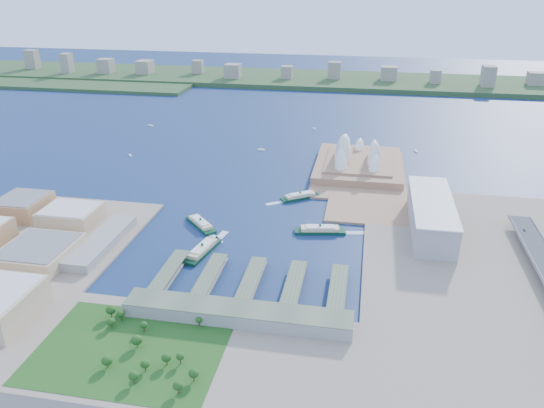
% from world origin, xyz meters
% --- Properties ---
extents(ground, '(3000.00, 3000.00, 0.00)m').
position_xyz_m(ground, '(0.00, 0.00, 0.00)').
color(ground, '#0E2342').
rests_on(ground, ground).
extents(south_land, '(720.00, 180.00, 3.00)m').
position_xyz_m(south_land, '(0.00, -210.00, 1.50)').
color(south_land, gray).
rests_on(south_land, ground).
extents(east_land, '(240.00, 500.00, 3.00)m').
position_xyz_m(east_land, '(240.00, -50.00, 1.50)').
color(east_land, gray).
rests_on(east_land, ground).
extents(peninsula, '(135.00, 220.00, 3.00)m').
position_xyz_m(peninsula, '(107.50, 260.00, 1.50)').
color(peninsula, '#986F53').
rests_on(peninsula, ground).
extents(far_shore, '(2200.00, 260.00, 12.00)m').
position_xyz_m(far_shore, '(0.00, 980.00, 6.00)').
color(far_shore, '#2D4926').
rests_on(far_shore, ground).
extents(opera_house, '(134.00, 180.00, 58.00)m').
position_xyz_m(opera_house, '(105.00, 280.00, 32.00)').
color(opera_house, white).
rests_on(opera_house, peninsula).
extents(toaster_building, '(45.00, 155.00, 35.00)m').
position_xyz_m(toaster_building, '(195.00, 80.00, 20.50)').
color(toaster_building, '#939399').
rests_on(toaster_building, east_land).
extents(west_buildings, '(200.00, 280.00, 27.00)m').
position_xyz_m(west_buildings, '(-250.00, -70.00, 16.50)').
color(west_buildings, '#A57A52').
rests_on(west_buildings, west_land).
extents(ferry_wharves, '(184.00, 90.00, 9.30)m').
position_xyz_m(ferry_wharves, '(14.00, -75.00, 4.65)').
color(ferry_wharves, '#4E5B45').
rests_on(ferry_wharves, ground).
extents(terminal_building, '(200.00, 28.00, 12.00)m').
position_xyz_m(terminal_building, '(15.00, -135.00, 9.00)').
color(terminal_building, gray).
rests_on(terminal_building, south_land).
extents(park, '(150.00, 110.00, 16.00)m').
position_xyz_m(park, '(-60.00, -190.00, 11.00)').
color(park, '#194714').
rests_on(park, south_land).
extents(far_skyline, '(1900.00, 140.00, 55.00)m').
position_xyz_m(far_skyline, '(0.00, 960.00, 39.50)').
color(far_skyline, gray).
rests_on(far_skyline, far_shore).
extents(ferry_a, '(48.71, 50.69, 10.60)m').
position_xyz_m(ferry_a, '(-74.67, 43.35, 5.30)').
color(ferry_a, '#0D3520').
rests_on(ferry_a, ground).
extents(ferry_b, '(52.44, 42.21, 10.25)m').
position_xyz_m(ferry_b, '(31.87, 149.30, 5.13)').
color(ferry_b, '#0D3520').
rests_on(ferry_b, ground).
extents(ferry_c, '(27.66, 63.24, 11.60)m').
position_xyz_m(ferry_c, '(-52.56, -20.21, 5.80)').
color(ferry_c, '#0D3520').
rests_on(ferry_c, ground).
extents(ferry_d, '(60.93, 25.18, 11.20)m').
position_xyz_m(ferry_d, '(68.38, 52.13, 5.60)').
color(ferry_d, '#0D3520').
rests_on(ferry_d, ground).
extents(boat_a, '(10.24, 11.91, 2.44)m').
position_xyz_m(boat_a, '(-271.09, 278.02, 1.22)').
color(boat_a, white).
rests_on(boat_a, ground).
extents(boat_b, '(11.35, 4.47, 3.01)m').
position_xyz_m(boat_b, '(-62.37, 346.68, 1.51)').
color(boat_b, white).
rests_on(boat_b, ground).
extents(boat_c, '(5.45, 12.85, 2.80)m').
position_xyz_m(boat_c, '(198.61, 386.49, 1.40)').
color(boat_c, white).
rests_on(boat_c, ground).
extents(boat_d, '(14.43, 10.02, 2.49)m').
position_xyz_m(boat_d, '(-310.11, 460.35, 1.24)').
color(boat_d, white).
rests_on(boat_d, ground).
extents(boat_e, '(8.59, 10.66, 2.59)m').
position_xyz_m(boat_e, '(12.80, 496.77, 1.29)').
color(boat_e, white).
rests_on(boat_e, ground).
extents(car_c, '(1.88, 4.62, 1.34)m').
position_xyz_m(car_c, '(296.00, 68.89, 15.52)').
color(car_c, slate).
rests_on(car_c, expressway).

